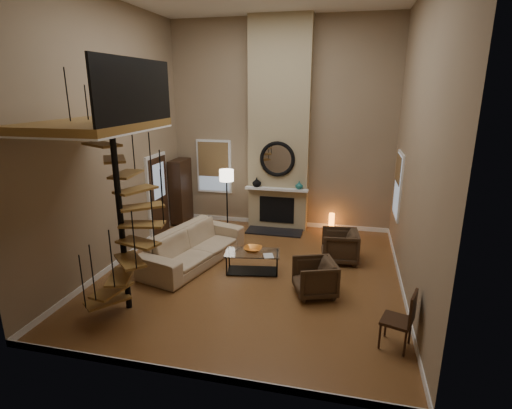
% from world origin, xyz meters
% --- Properties ---
extents(ground, '(6.00, 6.50, 0.01)m').
position_xyz_m(ground, '(0.00, 0.00, -0.01)').
color(ground, brown).
rests_on(ground, ground).
extents(back_wall, '(6.00, 0.02, 5.50)m').
position_xyz_m(back_wall, '(0.00, 3.25, 2.75)').
color(back_wall, '#8F795C').
rests_on(back_wall, ground).
extents(front_wall, '(6.00, 0.02, 5.50)m').
position_xyz_m(front_wall, '(0.00, -3.25, 2.75)').
color(front_wall, '#8F795C').
rests_on(front_wall, ground).
extents(left_wall, '(0.02, 6.50, 5.50)m').
position_xyz_m(left_wall, '(-3.00, 0.00, 2.75)').
color(left_wall, '#8F795C').
rests_on(left_wall, ground).
extents(right_wall, '(0.02, 6.50, 5.50)m').
position_xyz_m(right_wall, '(3.00, 0.00, 2.75)').
color(right_wall, '#8F795C').
rests_on(right_wall, ground).
extents(baseboard_back, '(6.00, 0.02, 0.12)m').
position_xyz_m(baseboard_back, '(0.00, 3.24, 0.06)').
color(baseboard_back, white).
rests_on(baseboard_back, ground).
extents(baseboard_front, '(6.00, 0.02, 0.12)m').
position_xyz_m(baseboard_front, '(0.00, -3.24, 0.06)').
color(baseboard_front, white).
rests_on(baseboard_front, ground).
extents(baseboard_left, '(0.02, 6.50, 0.12)m').
position_xyz_m(baseboard_left, '(-2.99, 0.00, 0.06)').
color(baseboard_left, white).
rests_on(baseboard_left, ground).
extents(baseboard_right, '(0.02, 6.50, 0.12)m').
position_xyz_m(baseboard_right, '(2.99, 0.00, 0.06)').
color(baseboard_right, white).
rests_on(baseboard_right, ground).
extents(chimney_breast, '(1.60, 0.38, 5.50)m').
position_xyz_m(chimney_breast, '(0.00, 3.06, 2.75)').
color(chimney_breast, tan).
rests_on(chimney_breast, ground).
extents(hearth, '(1.50, 0.60, 0.04)m').
position_xyz_m(hearth, '(0.00, 2.57, 0.02)').
color(hearth, black).
rests_on(hearth, ground).
extents(firebox, '(0.95, 0.02, 0.72)m').
position_xyz_m(firebox, '(0.00, 2.86, 0.55)').
color(firebox, black).
rests_on(firebox, chimney_breast).
extents(mantel, '(1.70, 0.18, 0.06)m').
position_xyz_m(mantel, '(0.00, 2.78, 1.15)').
color(mantel, white).
rests_on(mantel, chimney_breast).
extents(mirror_frame, '(0.94, 0.10, 0.94)m').
position_xyz_m(mirror_frame, '(0.00, 2.84, 1.95)').
color(mirror_frame, black).
rests_on(mirror_frame, chimney_breast).
extents(mirror_disc, '(0.80, 0.01, 0.80)m').
position_xyz_m(mirror_disc, '(0.00, 2.85, 1.95)').
color(mirror_disc, white).
rests_on(mirror_disc, chimney_breast).
extents(vase_left, '(0.24, 0.24, 0.25)m').
position_xyz_m(vase_left, '(-0.55, 2.82, 1.30)').
color(vase_left, black).
rests_on(vase_left, mantel).
extents(vase_right, '(0.20, 0.20, 0.21)m').
position_xyz_m(vase_right, '(0.60, 2.82, 1.28)').
color(vase_right, '#1C625E').
rests_on(vase_right, mantel).
extents(window_back, '(1.02, 0.06, 1.52)m').
position_xyz_m(window_back, '(-1.90, 3.22, 1.62)').
color(window_back, white).
rests_on(window_back, back_wall).
extents(window_right, '(0.06, 1.02, 1.52)m').
position_xyz_m(window_right, '(2.97, 2.00, 1.63)').
color(window_right, white).
rests_on(window_right, right_wall).
extents(entry_door, '(0.10, 1.05, 2.16)m').
position_xyz_m(entry_door, '(-2.95, 1.80, 1.05)').
color(entry_door, white).
rests_on(entry_door, ground).
extents(loft, '(1.70, 2.20, 1.09)m').
position_xyz_m(loft, '(-2.04, -1.80, 3.24)').
color(loft, olive).
rests_on(loft, left_wall).
extents(spiral_stair, '(1.47, 1.47, 4.06)m').
position_xyz_m(spiral_stair, '(-1.78, -1.79, 1.78)').
color(spiral_stair, black).
rests_on(spiral_stair, ground).
extents(hutch, '(0.37, 0.79, 1.78)m').
position_xyz_m(hutch, '(-2.75, 2.77, 0.95)').
color(hutch, '#321D10').
rests_on(hutch, ground).
extents(sofa, '(1.70, 2.83, 0.77)m').
position_xyz_m(sofa, '(-1.38, 0.26, 0.40)').
color(sofa, tan).
rests_on(sofa, ground).
extents(armchair_near, '(0.87, 0.85, 0.72)m').
position_xyz_m(armchair_near, '(1.83, 1.09, 0.35)').
color(armchair_near, '#3D2B1C').
rests_on(armchair_near, ground).
extents(armchair_far, '(0.95, 0.94, 0.68)m').
position_xyz_m(armchair_far, '(1.42, -0.57, 0.35)').
color(armchair_far, '#3D2B1C').
rests_on(armchair_far, ground).
extents(coffee_table, '(1.22, 0.75, 0.44)m').
position_xyz_m(coffee_table, '(-0.00, 0.08, 0.28)').
color(coffee_table, silver).
rests_on(coffee_table, ground).
extents(bowl, '(0.38, 0.38, 0.09)m').
position_xyz_m(bowl, '(-0.00, 0.13, 0.50)').
color(bowl, orange).
rests_on(bowl, coffee_table).
extents(book, '(0.27, 0.31, 0.03)m').
position_xyz_m(book, '(0.35, -0.07, 0.46)').
color(book, gray).
rests_on(book, coffee_table).
extents(floor_lamp, '(0.37, 0.37, 1.70)m').
position_xyz_m(floor_lamp, '(-1.26, 2.37, 1.41)').
color(floor_lamp, black).
rests_on(floor_lamp, ground).
extents(accent_lamp, '(0.15, 0.15, 0.54)m').
position_xyz_m(accent_lamp, '(1.49, 2.97, 0.25)').
color(accent_lamp, orange).
rests_on(accent_lamp, ground).
extents(side_chair, '(0.53, 0.52, 0.93)m').
position_xyz_m(side_chair, '(2.76, -1.93, 0.53)').
color(side_chair, '#321D10').
rests_on(side_chair, ground).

